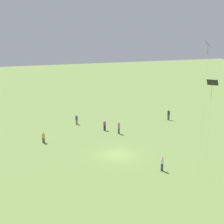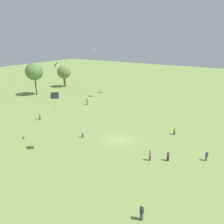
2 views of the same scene
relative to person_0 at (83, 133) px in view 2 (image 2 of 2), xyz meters
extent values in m
plane|color=#7A994C|center=(2.75, -6.38, -0.89)|extent=(240.00, 240.00, 0.00)
cylinder|color=brown|center=(17.49, 34.42, 1.96)|extent=(0.42, 0.42, 5.70)
sphere|color=#5B7F42|center=(17.49, 34.42, 6.97)|extent=(5.75, 5.75, 5.75)
cylinder|color=brown|center=(31.87, 35.29, 1.07)|extent=(0.74, 0.74, 3.90)
sphere|color=#5B7F42|center=(31.87, 35.29, 4.92)|extent=(5.07, 5.07, 5.07)
cylinder|color=#333D5B|center=(0.00, 0.00, -0.43)|extent=(0.28, 0.28, 0.91)
cylinder|color=white|center=(0.00, 0.00, 0.32)|extent=(0.33, 0.33, 0.59)
sphere|color=beige|center=(0.00, 0.00, 0.73)|extent=(0.24, 0.24, 0.24)
cylinder|color=#232328|center=(0.65, -16.75, -0.45)|extent=(0.51, 0.51, 0.87)
cylinder|color=purple|center=(0.65, -16.75, 0.27)|extent=(0.60, 0.60, 0.58)
sphere|color=beige|center=(0.65, -16.75, 0.68)|extent=(0.24, 0.24, 0.24)
cylinder|color=#4C4C51|center=(10.87, -14.64, -0.49)|extent=(0.51, 0.51, 0.79)
cylinder|color=gold|center=(10.87, -14.64, 0.20)|extent=(0.60, 0.60, 0.60)
sphere|color=beige|center=(10.87, -14.64, 0.62)|extent=(0.24, 0.24, 0.24)
cylinder|color=#847056|center=(3.87, -21.87, -0.50)|extent=(0.50, 0.50, 0.76)
cylinder|color=#2D5193|center=(3.87, -21.87, 0.21)|extent=(0.58, 0.58, 0.66)
sphere|color=#A87A56|center=(3.87, -21.87, 0.66)|extent=(0.24, 0.24, 0.24)
cylinder|color=#333D5B|center=(2.00, 14.60, -0.43)|extent=(0.36, 0.36, 0.91)
cylinder|color=orange|center=(2.00, 14.60, 0.38)|extent=(0.42, 0.42, 0.70)
sphere|color=#A87A56|center=(2.00, 14.60, 0.85)|extent=(0.24, 0.24, 0.24)
cylinder|color=#4C4C51|center=(-0.82, -14.32, -0.44)|extent=(0.44, 0.44, 0.89)
cylinder|color=pink|center=(-0.82, -14.32, 0.38)|extent=(0.51, 0.51, 0.74)
sphere|color=#A87A56|center=(-0.82, -14.32, 0.87)|extent=(0.24, 0.24, 0.24)
cylinder|color=#847056|center=(17.56, 12.80, -0.45)|extent=(0.44, 0.44, 0.87)
cylinder|color=#4C9956|center=(17.56, 12.80, 0.34)|extent=(0.52, 0.52, 0.71)
sphere|color=brown|center=(17.56, 12.80, 0.82)|extent=(0.24, 0.24, 0.24)
cylinder|color=#4C4C51|center=(-12.36, -18.25, -0.43)|extent=(0.52, 0.52, 0.90)
cylinder|color=#333338|center=(-12.36, -18.25, 0.39)|extent=(0.61, 0.61, 0.74)
sphere|color=#A87A56|center=(-12.36, -18.25, 0.88)|extent=(0.24, 0.24, 0.24)
cube|color=purple|center=(27.40, 17.19, 13.79)|extent=(0.82, 0.65, 0.58)
cylinder|color=blue|center=(27.40, 17.19, 13.16)|extent=(0.04, 0.04, 0.82)
cylinder|color=silver|center=(27.40, 17.19, 6.45)|extent=(0.01, 0.01, 14.67)
cube|color=orange|center=(33.70, 18.57, 10.49)|extent=(0.79, 0.75, 0.42)
cylinder|color=yellow|center=(33.70, 18.57, 9.98)|extent=(0.04, 0.04, 0.65)
cylinder|color=silver|center=(33.70, 18.57, 4.80)|extent=(0.01, 0.01, 11.38)
cube|color=black|center=(-6.37, -0.14, 8.96)|extent=(1.56, 1.58, 0.79)
cylinder|color=orange|center=(-6.37, -0.14, 7.83)|extent=(0.04, 0.04, 1.51)
cylinder|color=silver|center=(-6.37, -0.14, 4.04)|extent=(0.01, 0.01, 9.84)
cube|color=purple|center=(34.57, 10.01, 14.77)|extent=(1.35, 1.17, 0.85)
cylinder|color=black|center=(34.57, 10.01, 13.90)|extent=(0.04, 0.04, 1.04)
cylinder|color=silver|center=(34.57, 10.01, 6.94)|extent=(0.01, 0.01, 15.65)
cube|color=black|center=(-3.76, 1.83, 13.36)|extent=(0.98, 1.02, 0.58)
cylinder|color=red|center=(-3.76, 1.83, 12.73)|extent=(0.04, 0.04, 0.79)
cylinder|color=silver|center=(-3.76, 1.83, 6.24)|extent=(0.01, 0.01, 14.25)
cube|color=yellow|center=(-11.95, 0.40, 15.27)|extent=(0.98, 1.01, 0.64)
cylinder|color=green|center=(-11.95, 0.40, 14.54)|extent=(0.04, 0.04, 0.96)
cylinder|color=silver|center=(-11.95, 0.40, 7.19)|extent=(0.01, 0.01, 16.16)
cube|color=purple|center=(28.40, 10.26, 13.53)|extent=(1.46, 1.27, 0.83)
cylinder|color=blue|center=(28.40, 10.26, 12.45)|extent=(0.04, 0.04, 1.41)
cylinder|color=silver|center=(28.40, 10.26, 6.32)|extent=(0.01, 0.01, 14.42)
camera|label=1|loc=(17.80, 28.41, 14.49)|focal=50.00mm
camera|label=2|loc=(-29.52, -25.37, 17.58)|focal=35.00mm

